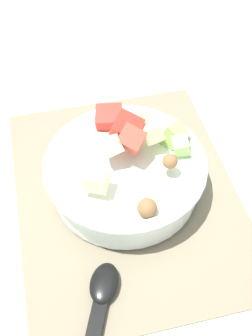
% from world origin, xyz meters
% --- Properties ---
extents(ground_plane, '(2.40, 2.40, 0.00)m').
position_xyz_m(ground_plane, '(0.00, 0.00, 0.00)').
color(ground_plane, silver).
extents(placemat, '(0.41, 0.32, 0.01)m').
position_xyz_m(placemat, '(0.00, 0.00, 0.00)').
color(placemat, '#756B56').
rests_on(placemat, ground_plane).
extents(salad_bowl, '(0.23, 0.23, 0.11)m').
position_xyz_m(salad_bowl, '(-0.01, 0.00, 0.04)').
color(salad_bowl, white).
rests_on(salad_bowl, placemat).
extents(serving_spoon, '(0.22, 0.11, 0.01)m').
position_xyz_m(serving_spoon, '(0.18, -0.08, 0.01)').
color(serving_spoon, black).
rests_on(serving_spoon, placemat).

